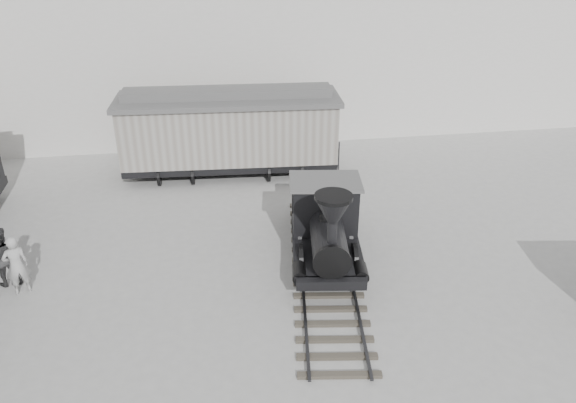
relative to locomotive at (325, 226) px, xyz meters
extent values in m
plane|color=#9E9E9B|center=(-1.79, -3.81, -1.17)|extent=(90.00, 90.00, 0.00)
cube|color=silver|center=(-1.79, 11.19, 4.33)|extent=(34.00, 2.40, 11.00)
cube|color=#3E3930|center=(-0.10, -0.70, -1.09)|extent=(3.17, 9.15, 0.16)
cube|color=#2D2D30|center=(-0.79, -0.61, -1.04)|extent=(1.32, 8.90, 0.06)
cube|color=#2D2D30|center=(0.60, -0.80, -1.04)|extent=(1.32, 8.90, 0.06)
cylinder|color=black|center=(-0.92, -1.08, -0.48)|extent=(0.26, 1.08, 1.07)
cylinder|color=black|center=(0.59, -1.29, -0.48)|extent=(0.26, 1.08, 1.07)
cylinder|color=black|center=(-0.74, 0.17, -0.48)|extent=(0.26, 1.08, 1.07)
cylinder|color=black|center=(0.76, -0.04, -0.48)|extent=(0.26, 1.08, 1.07)
cube|color=black|center=(-0.08, -0.56, -0.36)|extent=(2.42, 3.75, 0.27)
cylinder|color=black|center=(-0.17, -1.23, 0.26)|extent=(1.28, 2.36, 0.98)
cylinder|color=black|center=(-0.29, -2.10, 1.02)|extent=(0.29, 0.29, 0.59)
cone|color=black|center=(-0.29, -2.10, 1.66)|extent=(1.06, 1.06, 0.68)
sphere|color=black|center=(-0.12, -0.85, 0.73)|extent=(0.51, 0.51, 0.51)
cube|color=black|center=(0.04, 0.31, 0.53)|extent=(2.06, 1.57, 1.51)
cube|color=#5C5C5C|center=(0.04, 0.31, 1.33)|extent=(2.28, 1.79, 0.08)
cube|color=black|center=(0.29, 2.05, -0.01)|extent=(2.01, 2.17, 0.88)
cylinder|color=black|center=(-4.52, 7.14, -0.80)|extent=(1.90, 0.86, 0.75)
cylinder|color=black|center=(-0.24, 6.89, -0.80)|extent=(1.90, 0.86, 0.75)
cube|color=black|center=(-2.38, 7.02, -0.61)|extent=(8.51, 2.83, 0.28)
cube|color=gray|center=(-2.38, 7.02, 0.69)|extent=(8.51, 2.92, 2.33)
cube|color=#5C5C5C|center=(-2.38, 7.02, 1.95)|extent=(8.81, 3.22, 0.19)
cube|color=#5C5C5C|center=(-2.38, 7.02, 2.21)|extent=(8.06, 1.60, 0.34)
imported|color=#B0B0AE|center=(-8.71, -0.33, -0.28)|extent=(0.76, 0.65, 1.77)
imported|color=#373738|center=(-9.22, 0.16, -0.27)|extent=(1.03, 0.90, 1.80)
camera|label=1|loc=(-3.33, -14.24, 8.23)|focal=35.00mm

